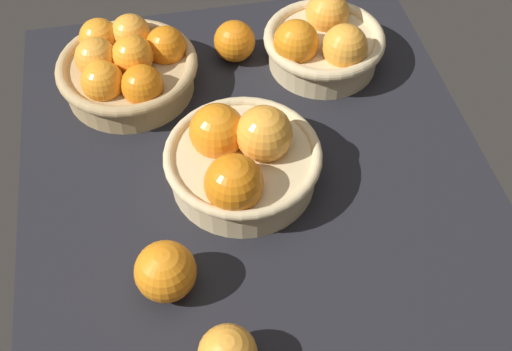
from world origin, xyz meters
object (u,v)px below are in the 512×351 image
(basket_near_right, at_px, (323,43))
(loose_orange_back_gap, at_px, (235,41))
(loose_orange_side_gap, at_px, (166,271))
(basket_center, at_px, (242,159))
(basket_far_right, at_px, (127,67))

(basket_near_right, height_order, loose_orange_back_gap, basket_near_right)
(loose_orange_back_gap, bearing_deg, loose_orange_side_gap, 159.09)
(basket_center, bearing_deg, loose_orange_side_gap, 141.08)
(basket_far_right, bearing_deg, loose_orange_side_gap, -176.98)
(basket_far_right, relative_size, loose_orange_back_gap, 3.22)
(basket_far_right, xyz_separation_m, loose_orange_side_gap, (-0.40, -0.02, -0.01))
(basket_center, bearing_deg, loose_orange_back_gap, -7.83)
(loose_orange_back_gap, xyz_separation_m, loose_orange_side_gap, (-0.44, 0.17, 0.00))
(basket_center, height_order, loose_orange_back_gap, basket_center)
(basket_far_right, height_order, loose_orange_side_gap, basket_far_right)
(loose_orange_side_gap, bearing_deg, loose_orange_back_gap, -20.91)
(basket_near_right, distance_m, loose_orange_side_gap, 0.51)
(basket_near_right, relative_size, basket_center, 0.90)
(basket_near_right, height_order, loose_orange_side_gap, basket_near_right)
(basket_near_right, relative_size, loose_orange_side_gap, 2.57)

